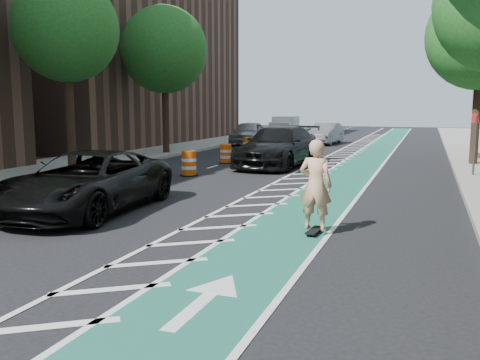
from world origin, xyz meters
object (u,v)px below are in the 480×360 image
at_px(skateboarder, 316,185).
at_px(suv_near, 88,182).
at_px(suv_far, 278,146).
at_px(barrel_a, 189,164).

bearing_deg(skateboarder, suv_near, 1.21).
bearing_deg(suv_near, suv_far, 76.11).
relative_size(suv_near, suv_far, 0.91).
height_order(suv_far, barrel_a, suv_far).
relative_size(skateboarder, barrel_a, 1.98).
bearing_deg(barrel_a, suv_near, -85.78).
bearing_deg(barrel_a, suv_far, 60.61).
relative_size(skateboarder, suv_near, 0.34).
relative_size(skateboarder, suv_far, 0.31).
bearing_deg(suv_near, barrel_a, 89.82).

